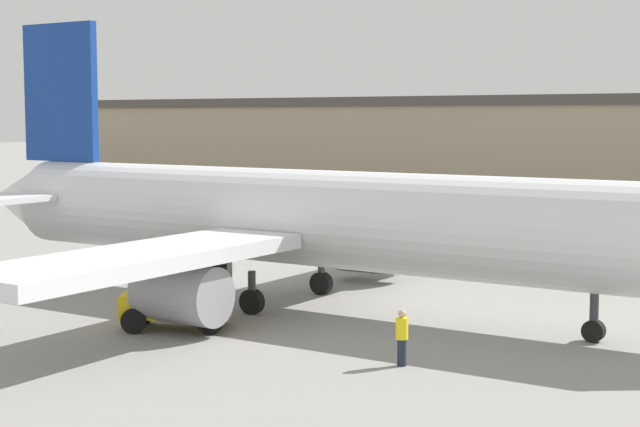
# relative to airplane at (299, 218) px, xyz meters

# --- Properties ---
(ground_plane) EXTENTS (400.00, 400.00, 0.00)m
(ground_plane) POSITION_rel_airplane_xyz_m (0.93, 0.02, -3.26)
(ground_plane) COLOR gray
(terminal_building) EXTENTS (95.17, 17.08, 8.45)m
(terminal_building) POSITION_rel_airplane_xyz_m (0.19, 39.72, 0.97)
(terminal_building) COLOR gray
(terminal_building) RESTS_ON ground_plane
(airplane) EXTENTS (35.00, 28.37, 11.03)m
(airplane) POSITION_rel_airplane_xyz_m (0.00, 0.00, 0.00)
(airplane) COLOR white
(airplane) RESTS_ON ground_plane
(ground_crew_worker) EXTENTS (0.35, 0.35, 1.61)m
(ground_crew_worker) POSITION_rel_airplane_xyz_m (7.54, -5.72, -2.40)
(ground_crew_worker) COLOR #1E2338
(ground_crew_worker) RESTS_ON ground_plane
(baggage_tug) EXTENTS (3.85, 3.31, 2.28)m
(baggage_tug) POSITION_rel_airplane_xyz_m (-0.78, -5.42, -2.20)
(baggage_tug) COLOR yellow
(baggage_tug) RESTS_ON ground_plane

